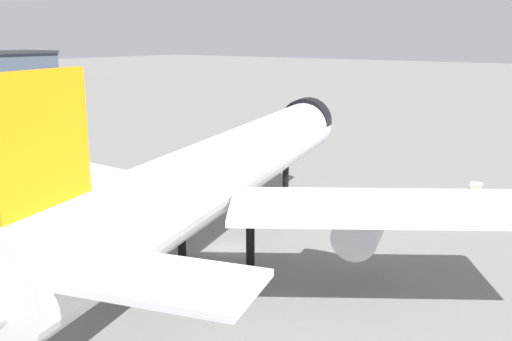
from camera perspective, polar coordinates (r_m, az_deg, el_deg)
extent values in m
plane|color=slate|center=(60.92, -2.94, -7.62)|extent=(900.00, 900.00, 0.00)
cylinder|color=white|center=(57.00, -2.85, 0.22)|extent=(61.07, 24.66, 6.80)
cone|color=white|center=(85.85, 5.14, 4.53)|extent=(9.11, 8.57, 6.67)
cylinder|color=black|center=(84.47, 4.91, 4.75)|extent=(4.95, 7.47, 6.87)
cube|color=white|center=(62.05, -19.52, -0.27)|extent=(10.33, 27.96, 0.54)
cylinder|color=#B7BAC1|center=(61.71, -16.10, -2.25)|extent=(9.37, 6.12, 3.74)
cube|color=white|center=(48.56, 14.10, -3.49)|extent=(24.08, 28.44, 0.54)
cylinder|color=#B7BAC1|center=(51.03, 10.40, -5.14)|extent=(9.37, 6.12, 3.74)
cube|color=orange|center=(33.99, -20.07, 0.01)|extent=(7.29, 2.83, 10.89)
cube|color=white|center=(30.42, -10.11, -10.33)|extent=(8.59, 12.27, 0.41)
cylinder|color=black|center=(76.54, 2.91, -1.16)|extent=(0.82, 0.82, 5.44)
cylinder|color=black|center=(57.46, -7.29, -6.13)|extent=(0.82, 0.82, 5.44)
cylinder|color=black|center=(54.71, -0.56, -7.01)|extent=(0.82, 0.82, 5.44)
cube|color=black|center=(85.95, 20.69, -1.95)|extent=(3.51, 2.38, 0.30)
cube|color=silver|center=(84.84, 20.72, -1.61)|extent=(1.66, 1.88, 1.20)
cube|color=#1E2D38|center=(84.22, 20.72, -1.55)|extent=(0.43, 1.32, 0.60)
cube|color=silver|center=(86.36, 20.74, -1.47)|extent=(2.27, 2.05, 0.90)
cylinder|color=black|center=(84.90, 21.20, -2.27)|extent=(0.75, 0.45, 0.70)
cylinder|color=black|center=(84.91, 20.13, -2.18)|extent=(0.75, 0.45, 0.70)
cylinder|color=black|center=(87.07, 21.23, -1.91)|extent=(0.75, 0.45, 0.70)
cylinder|color=black|center=(87.08, 20.18, -1.82)|extent=(0.75, 0.45, 0.70)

